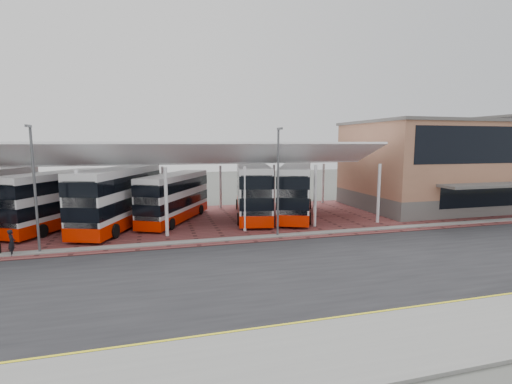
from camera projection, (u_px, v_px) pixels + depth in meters
ground at (280, 265)px, 21.29m from camera, size 140.00×140.00×0.00m
road at (286, 271)px, 20.33m from camera, size 120.00×14.00×0.02m
forecourt at (254, 219)px, 34.23m from camera, size 72.00×16.00×0.06m
sidewalk at (365, 347)px, 12.67m from camera, size 120.00×4.00×0.14m
north_kerb at (252, 238)px, 27.20m from camera, size 120.00×0.80×0.14m
yellow_line_near at (338, 321)px, 14.59m from camera, size 120.00×0.12×0.01m
yellow_line_far at (334, 318)px, 14.88m from camera, size 120.00×0.12×0.01m
canopy at (163, 157)px, 32.27m from camera, size 37.00×11.63×7.07m
terminal at (439, 165)px, 40.02m from camera, size 18.40×14.40×9.25m
lamp_west at (34, 185)px, 23.03m from camera, size 0.16×0.90×8.07m
lamp_east at (278, 179)px, 27.23m from camera, size 0.16×0.90×8.07m
bus_1 at (60, 200)px, 30.65m from camera, size 7.48×11.01×4.58m
bus_2 at (119, 198)px, 30.61m from camera, size 6.70×12.05×4.88m
bus_3 at (175, 198)px, 32.95m from camera, size 6.85×10.12×4.21m
bus_4 at (252, 191)px, 34.89m from camera, size 5.06×12.22×4.91m
bus_5 at (296, 191)px, 35.20m from camera, size 7.18×11.75×4.81m
pedestrian at (12, 243)px, 22.86m from camera, size 0.53×0.68×1.64m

